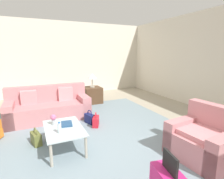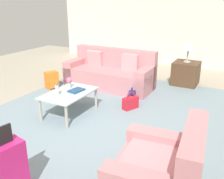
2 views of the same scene
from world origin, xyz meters
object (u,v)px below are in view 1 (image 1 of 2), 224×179
Objects in this scene: flower_vase at (53,119)px; handbag_olive at (36,138)px; side_table at (93,95)px; handbag_red at (96,121)px; couch at (49,108)px; water_bottle at (59,128)px; coffee_table_book at (67,124)px; table_lamp at (92,77)px; coffee_table at (64,130)px; armchair at (205,141)px; handbag_navy at (90,118)px.

flower_vase is 0.58m from handbag_olive.
side_table is 1.71× the size of handbag_red.
couch is 10.46× the size of water_bottle.
side_table reaches higher than coffee_table_book.
flower_vase is 3.09m from table_lamp.
side_table is (-1.01, 1.60, -0.02)m from couch.
side_table is 3.11m from handbag_olive.
table_lamp is (-2.80, 1.50, 0.59)m from coffee_table.
table_lamp reaches higher than coffee_table.
armchair reaches higher than water_bottle.
handbag_navy is at bearing -20.69° from side_table.
couch is 2.07× the size of coffee_table.
couch is 3.83m from armchair.
handbag_olive is (-0.61, -0.39, -0.40)m from water_bottle.
coffee_table is (-1.29, -2.17, 0.07)m from armchair.
couch is at bearing 180.00° from water_bottle.
coffee_table_book is (-0.12, 0.08, 0.07)m from coffee_table.
flower_vase is at bearing -173.21° from water_bottle.
water_bottle is 1.00× the size of flower_vase.
table_lamp is at bearing -170.68° from armchair.
flower_vase reaches higher than coffee_table.
water_bottle is (1.99, -0.00, 0.22)m from couch.
handbag_red is (-0.63, 0.82, -0.32)m from coffee_table_book.
coffee_table_book is 3.08m from table_lamp.
armchair is at bearing 56.91° from flower_vase.
coffee_table is 1.68× the size of side_table.
table_lamp is 1.41× the size of handbag_olive.
handbag_red is at bearing -148.14° from armchair.
couch reaches higher than flower_vase.
handbag_red is (2.05, -0.60, -0.84)m from table_lamp.
coffee_table is 5.05× the size of water_bottle.
handbag_navy is (-0.58, 1.30, 0.00)m from handbag_olive.
couch is at bearing -143.64° from armchair.
side_table reaches higher than handbag_olive.
table_lamp is at bearing 0.00° from side_table.
handbag_red and handbag_navy have the same top height.
handbag_red is 1.00× the size of handbag_olive.
side_table is at bearing 122.19° from couch.
water_bottle is 0.57× the size of handbag_red.
handbag_olive is (0.35, -1.39, 0.00)m from handbag_red.
side_table is at bearing 140.25° from handbag_olive.
handbag_red is (-0.75, 0.90, -0.25)m from coffee_table.
water_bottle is 3.43m from table_lamp.
handbag_olive is at bearing -76.03° from handbag_red.
handbag_red is at bearing 43.92° from couch.
handbag_red is (-2.05, -1.27, -0.18)m from armchair.
couch is at bearing -136.08° from handbag_red.
coffee_table_book reaches higher than handbag_navy.
side_table is at bearing 159.31° from handbag_navy.
coffee_table_book is at bearing 150.64° from water_bottle.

